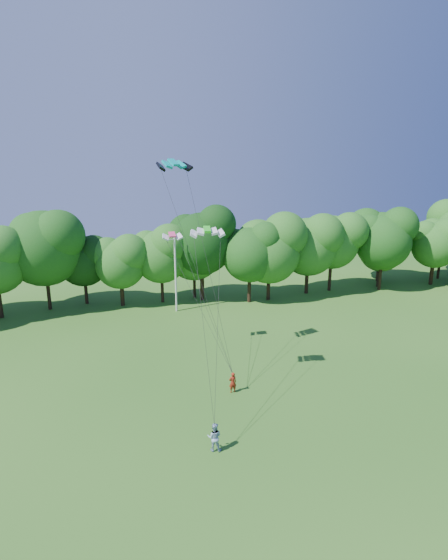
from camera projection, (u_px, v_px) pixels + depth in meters
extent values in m
plane|color=#295E19|center=(312.00, 502.00, 22.80)|extent=(160.00, 160.00, 0.00)
cylinder|color=silver|center=(176.00, 275.00, 51.26)|extent=(0.22, 0.22, 8.94)
cube|color=silver|center=(175.00, 239.00, 50.16)|extent=(1.70, 0.72, 0.08)
imported|color=maroon|center=(233.00, 382.00, 33.55)|extent=(0.63, 0.44, 1.66)
imported|color=#8AA4BF|center=(214.00, 437.00, 26.69)|extent=(1.09, 0.98, 1.84)
cube|color=#059795|center=(173.00, 162.00, 34.11)|extent=(2.95, 1.89, 0.60)
cube|color=#2AD41F|center=(207.00, 229.00, 31.16)|extent=(2.56, 1.46, 0.40)
cube|color=#E74076|center=(172.00, 235.00, 38.01)|extent=(1.73, 0.83, 0.42)
cylinder|color=black|center=(202.00, 284.00, 56.19)|extent=(0.44, 0.44, 4.33)
ellipsoid|color=black|center=(202.00, 240.00, 54.72)|extent=(8.66, 8.66, 9.44)
cylinder|color=#382516|center=(379.00, 275.00, 62.37)|extent=(0.44, 0.44, 3.35)
ellipsoid|color=#28571A|center=(382.00, 245.00, 61.23)|extent=(6.70, 6.70, 7.31)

